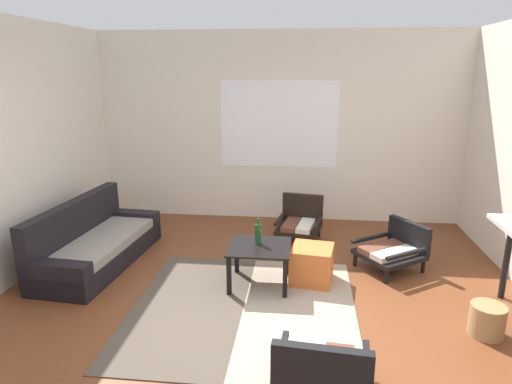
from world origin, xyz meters
name	(u,v)px	position (x,y,z in m)	size (l,w,h in m)	color
ground_plane	(257,327)	(0.00, 0.00, 0.00)	(7.80, 7.80, 0.00)	brown
far_wall_with_window	(279,128)	(0.00, 3.06, 1.35)	(5.60, 0.13, 2.70)	silver
area_rug	(244,308)	(-0.16, 0.30, 0.01)	(2.08, 2.15, 0.01)	#4C4238
couch	(95,245)	(-1.99, 1.14, 0.22)	(0.87, 1.87, 0.73)	black
coffee_table	(260,253)	(-0.06, 0.81, 0.35)	(0.63, 0.59, 0.43)	black
armchair_by_window	(300,220)	(0.34, 2.17, 0.25)	(0.63, 0.64, 0.56)	black
armchair_striped_foreground	(322,373)	(0.53, -0.87, 0.24)	(0.68, 0.65, 0.56)	black
armchair_corner	(394,248)	(1.40, 1.37, 0.24)	(0.84, 0.83, 0.52)	black
ottoman_orange	(312,265)	(0.48, 0.93, 0.19)	(0.42, 0.42, 0.39)	#D1662D
glass_bottle	(258,233)	(-0.08, 0.87, 0.54)	(0.07, 0.07, 0.27)	#194723
wicker_basket	(487,320)	(1.94, 0.10, 0.14)	(0.29, 0.29, 0.27)	#9E7A4C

